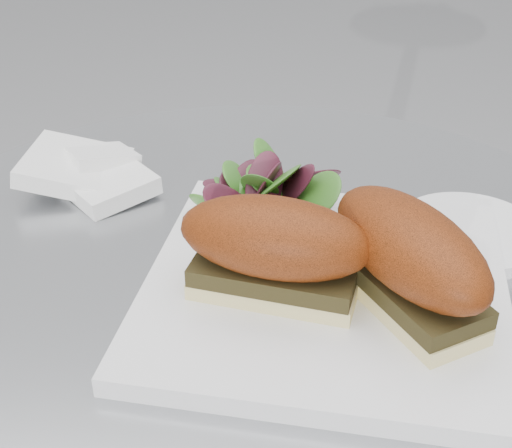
{
  "coord_description": "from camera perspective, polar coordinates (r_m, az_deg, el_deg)",
  "views": [
    {
      "loc": [
        0.06,
        -0.5,
        1.08
      ],
      "look_at": [
        -0.0,
        0.0,
        0.77
      ],
      "focal_mm": 50.0,
      "sensor_mm": 36.0,
      "label": 1
    }
  ],
  "objects": [
    {
      "name": "salad",
      "position": [
        0.62,
        0.92,
        2.34
      ],
      "size": [
        0.12,
        0.12,
        0.05
      ],
      "primitive_type": null,
      "color": "#487C28",
      "rests_on": "plate"
    },
    {
      "name": "sandwich_right",
      "position": [
        0.52,
        12.07,
        -2.52
      ],
      "size": [
        0.14,
        0.17,
        0.08
      ],
      "rotation": [
        0.0,
        0.0,
        -0.99
      ],
      "color": "beige",
      "rests_on": "plate"
    },
    {
      "name": "napkin",
      "position": [
        0.73,
        -12.92,
        3.39
      ],
      "size": [
        0.16,
        0.16,
        0.02
      ],
      "primitive_type": null,
      "rotation": [
        0.0,
        0.0,
        -0.27
      ],
      "color": "white",
      "rests_on": "table"
    },
    {
      "name": "sandwich_left",
      "position": [
        0.52,
        1.47,
        -1.91
      ],
      "size": [
        0.15,
        0.09,
        0.08
      ],
      "rotation": [
        0.0,
        0.0,
        -0.16
      ],
      "color": "beige",
      "rests_on": "plate"
    },
    {
      "name": "saucer",
      "position": [
        0.66,
        16.72,
        -0.67
      ],
      "size": [
        0.13,
        0.13,
        0.01
      ],
      "primitive_type": "cylinder",
      "color": "white",
      "rests_on": "table"
    },
    {
      "name": "plate",
      "position": [
        0.57,
        5.58,
        -5.01
      ],
      "size": [
        0.3,
        0.3,
        0.02
      ],
      "primitive_type": "cube",
      "rotation": [
        0.0,
        0.0,
        -0.07
      ],
      "color": "white",
      "rests_on": "table"
    }
  ]
}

